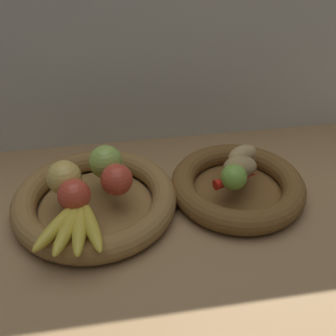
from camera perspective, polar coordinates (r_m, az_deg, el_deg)
ground_plane at (r=90.77cm, az=0.90°, el=-5.82°), size 140.00×90.00×3.00cm
back_wall at (r=102.56cm, az=-2.02°, el=17.95°), size 140.00×3.00×55.00cm
fruit_bowl_left at (r=88.21cm, az=-10.48°, el=-4.60°), size 35.79×35.79×5.29cm
fruit_bowl_right at (r=92.20cm, az=10.00°, el=-2.50°), size 30.69×30.69×5.29cm
apple_red_right at (r=82.98cm, az=-7.43°, el=-1.68°), size 6.80×6.80×6.80cm
apple_golden_left at (r=85.18cm, az=-14.77°, el=-1.37°), size 7.34×7.34×7.34cm
apple_green_back at (r=87.96cm, az=-8.98°, el=0.87°), size 7.55×7.55×7.55cm
apple_red_front at (r=80.65cm, az=-13.42°, el=-3.83°), size 6.61×6.61×6.61cm
banana_bunch_front at (r=77.10cm, az=-13.31°, el=-7.91°), size 14.16×16.49×2.73cm
potato_large at (r=89.10cm, az=10.34°, el=0.16°), size 7.70×5.55×4.87cm
potato_back at (r=93.29cm, az=10.69°, el=1.83°), size 8.88×7.13×4.70cm
lime_near at (r=85.04cm, az=9.48°, el=-1.33°), size 5.67×5.67×5.67cm
chili_pepper at (r=87.46cm, az=10.00°, el=-1.58°), size 11.41×4.99×2.36cm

